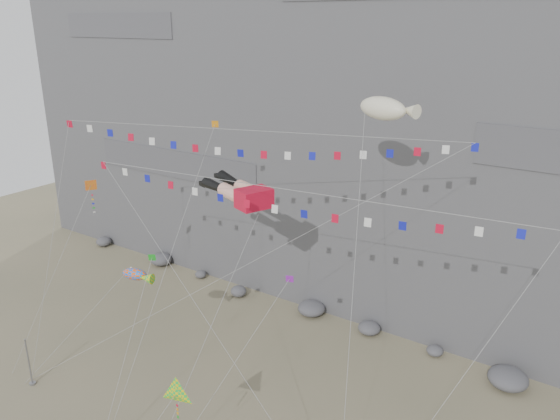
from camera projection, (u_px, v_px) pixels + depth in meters
The scene contains 14 objects.
ground at pixel (189, 415), 38.66m from camera, with size 120.00×120.00×0.00m, color gray.
cliff at pixel (391, 36), 55.54m from camera, with size 80.00×28.00×50.00m, color slate.
talus_boulders at pixel (311, 309), 51.79m from camera, with size 60.00×3.00×1.20m, color #59585D, non-canonical shape.
anchor_pole_left at pixel (29, 362), 41.33m from camera, with size 0.12×0.12×4.00m, color gray.
legs_kite at pixel (238, 191), 40.36m from camera, with size 8.95×18.32×20.87m.
flag_banner_upper at pixel (251, 131), 37.98m from camera, with size 28.20×15.95×25.97m.
flag_banner_lower at pixel (289, 190), 34.77m from camera, with size 31.59×9.57×19.97m.
harlequin_kite at pixel (91, 186), 44.14m from camera, with size 2.69×9.13×16.12m.
fish_windsock at pixel (134, 274), 41.67m from camera, with size 7.48×7.94×12.07m.
delta_kite at pixel (176, 394), 30.85m from camera, with size 4.12×4.39×8.33m.
blimp_windsock at pixel (382, 109), 35.67m from camera, with size 6.44×13.53×24.54m.
small_kite_a at pixel (213, 130), 41.67m from camera, with size 3.05×15.78×24.36m.
small_kite_b at pixel (288, 282), 36.12m from camera, with size 3.15×12.02×15.52m.
small_kite_c at pixel (151, 261), 37.26m from camera, with size 2.11×7.92×13.37m.
Camera 1 is at (23.10, -22.71, 26.46)m, focal length 35.00 mm.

